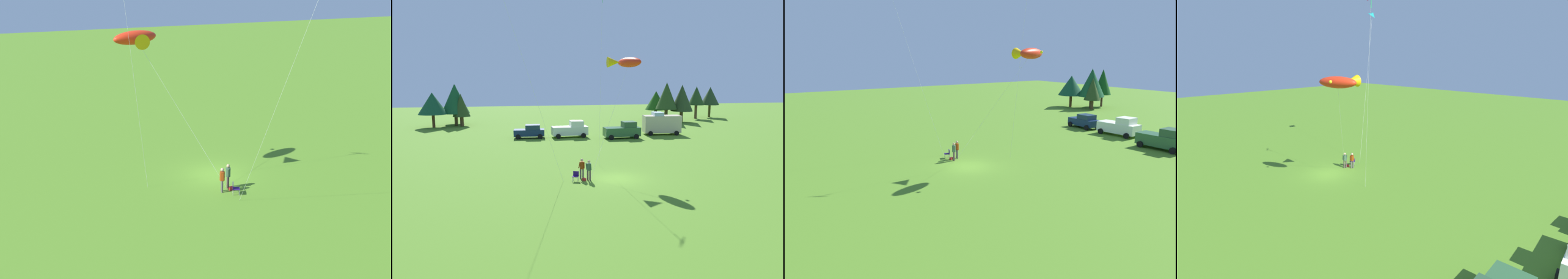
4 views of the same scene
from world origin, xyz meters
TOP-DOWN VIEW (x-y plane):
  - ground_plane at (0.00, 0.00)m, footprint 160.00×160.00m
  - person_kite_flyer at (-2.42, -0.14)m, footprint 0.52×0.48m
  - folding_chair at (-3.55, -0.18)m, footprint 0.63×0.63m
  - person_spectator at (-2.92, 0.49)m, footprint 0.56×0.43m
  - backpack_on_grass at (-2.84, -0.20)m, footprint 0.34×0.39m
  - car_navy_hatch at (-6.75, 22.72)m, footprint 4.29×2.40m
  - truck_white_pickup at (-1.00, 22.62)m, footprint 5.12×2.68m
  - truck_green_flatbed at (6.07, 20.40)m, footprint 5.08×2.58m
  - kite_large_fish at (2.00, 4.97)m, footprint 5.79×6.83m

SIDE VIEW (x-z plane):
  - ground_plane at x=0.00m, z-range 0.00..0.00m
  - backpack_on_grass at x=-2.84m, z-range 0.00..0.22m
  - folding_chair at x=-3.55m, z-range 0.08..0.90m
  - car_navy_hatch at x=-6.75m, z-range 0.00..1.89m
  - person_kite_flyer at x=-2.42m, z-range 0.15..1.89m
  - person_spectator at x=-2.92m, z-range 0.15..1.89m
  - truck_white_pickup at x=-1.00m, z-range -0.07..2.27m
  - truck_green_flatbed at x=6.07m, z-range -0.07..2.27m
  - kite_large_fish at x=2.00m, z-range 4.72..15.15m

